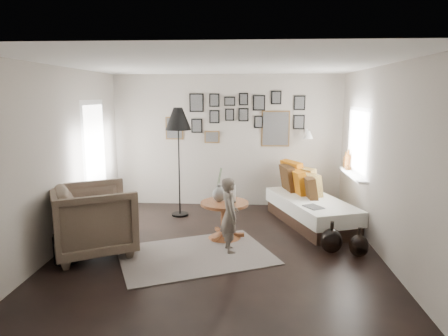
# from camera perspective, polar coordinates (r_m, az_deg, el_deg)

# --- Properties ---
(ground) EXTENTS (4.80, 4.80, 0.00)m
(ground) POSITION_cam_1_polar(r_m,az_deg,el_deg) (5.92, -0.79, -11.42)
(ground) COLOR black
(ground) RESTS_ON ground
(wall_back) EXTENTS (4.50, 0.00, 4.50)m
(wall_back) POSITION_cam_1_polar(r_m,az_deg,el_deg) (7.94, 0.45, 3.88)
(wall_back) COLOR #A9A094
(wall_back) RESTS_ON ground
(wall_front) EXTENTS (4.50, 0.00, 4.50)m
(wall_front) POSITION_cam_1_polar(r_m,az_deg,el_deg) (3.23, -3.95, -5.73)
(wall_front) COLOR #A9A094
(wall_front) RESTS_ON ground
(wall_left) EXTENTS (0.00, 4.80, 4.80)m
(wall_left) POSITION_cam_1_polar(r_m,az_deg,el_deg) (6.15, -22.21, 1.22)
(wall_left) COLOR #A9A094
(wall_left) RESTS_ON ground
(wall_right) EXTENTS (0.00, 4.80, 4.80)m
(wall_right) POSITION_cam_1_polar(r_m,az_deg,el_deg) (5.85, 21.74, 0.82)
(wall_right) COLOR #A9A094
(wall_right) RESTS_ON ground
(ceiling) EXTENTS (4.80, 4.80, 0.00)m
(ceiling) POSITION_cam_1_polar(r_m,az_deg,el_deg) (5.51, -0.85, 14.58)
(ceiling) COLOR white
(ceiling) RESTS_ON wall_back
(door_left) EXTENTS (0.00, 2.14, 2.14)m
(door_left) POSITION_cam_1_polar(r_m,az_deg,el_deg) (7.27, -17.94, 0.79)
(door_left) COLOR white
(door_left) RESTS_ON wall_left
(window_right) EXTENTS (0.15, 1.32, 1.30)m
(window_right) POSITION_cam_1_polar(r_m,az_deg,el_deg) (7.16, 17.65, -0.30)
(window_right) COLOR white
(window_right) RESTS_ON wall_right
(gallery_wall) EXTENTS (2.74, 0.03, 1.08)m
(gallery_wall) POSITION_cam_1_polar(r_m,az_deg,el_deg) (7.88, 2.55, 7.06)
(gallery_wall) COLOR brown
(gallery_wall) RESTS_ON wall_back
(wall_sconce) EXTENTS (0.18, 0.36, 0.16)m
(wall_sconce) POSITION_cam_1_polar(r_m,az_deg,el_deg) (7.73, 11.93, 4.70)
(wall_sconce) COLOR white
(wall_sconce) RESTS_ON wall_back
(rug) EXTENTS (2.43, 2.12, 0.01)m
(rug) POSITION_cam_1_polar(r_m,az_deg,el_deg) (5.70, -4.08, -12.26)
(rug) COLOR beige
(rug) RESTS_ON ground
(pedestal_table) EXTENTS (0.74, 0.74, 0.58)m
(pedestal_table) POSITION_cam_1_polar(r_m,az_deg,el_deg) (6.22, 0.07, -7.66)
(pedestal_table) COLOR brown
(pedestal_table) RESTS_ON ground
(vase) EXTENTS (0.21, 0.21, 0.53)m
(vase) POSITION_cam_1_polar(r_m,az_deg,el_deg) (6.12, -0.66, -3.36)
(vase) COLOR black
(vase) RESTS_ON pedestal_table
(candles) EXTENTS (0.13, 0.13, 0.28)m
(candles) POSITION_cam_1_polar(r_m,az_deg,el_deg) (6.10, 1.11, -3.69)
(candles) COLOR black
(candles) RESTS_ON pedestal_table
(daybed) EXTENTS (1.47, 2.16, 0.98)m
(daybed) POSITION_cam_1_polar(r_m,az_deg,el_deg) (7.13, 12.21, -5.15)
(daybed) COLOR black
(daybed) RESTS_ON ground
(magazine_on_daybed) EXTENTS (0.34, 0.37, 0.02)m
(magazine_on_daybed) POSITION_cam_1_polar(r_m,az_deg,el_deg) (6.47, 12.67, -5.44)
(magazine_on_daybed) COLOR black
(magazine_on_daybed) RESTS_ON daybed
(armchair) EXTENTS (1.44, 1.43, 0.98)m
(armchair) POSITION_cam_1_polar(r_m,az_deg,el_deg) (5.89, -18.09, -7.01)
(armchair) COLOR brown
(armchair) RESTS_ON ground
(armchair_cushion) EXTENTS (0.60, 0.61, 0.20)m
(armchair_cushion) POSITION_cam_1_polar(r_m,az_deg,el_deg) (5.93, -17.63, -6.97)
(armchair_cushion) COLOR silver
(armchair_cushion) RESTS_ON armchair
(floor_lamp) EXTENTS (0.46, 0.46, 1.98)m
(floor_lamp) POSITION_cam_1_polar(r_m,az_deg,el_deg) (7.20, -6.56, 6.41)
(floor_lamp) COLOR black
(floor_lamp) RESTS_ON ground
(magazine_basket) EXTENTS (0.32, 0.32, 0.38)m
(magazine_basket) POSITION_cam_1_polar(r_m,az_deg,el_deg) (5.81, -21.67, -10.62)
(magazine_basket) COLOR black
(magazine_basket) RESTS_ON ground
(demijohn_large) EXTENTS (0.31, 0.31, 0.46)m
(demijohn_large) POSITION_cam_1_polar(r_m,az_deg,el_deg) (5.91, 15.09, -9.99)
(demijohn_large) COLOR black
(demijohn_large) RESTS_ON ground
(demijohn_small) EXTENTS (0.27, 0.27, 0.42)m
(demijohn_small) POSITION_cam_1_polar(r_m,az_deg,el_deg) (5.88, 18.71, -10.47)
(demijohn_small) COLOR black
(demijohn_small) RESTS_ON ground
(child) EXTENTS (0.35, 0.45, 1.07)m
(child) POSITION_cam_1_polar(r_m,az_deg,el_deg) (5.64, 0.81, -6.74)
(child) COLOR #61564C
(child) RESTS_ON ground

